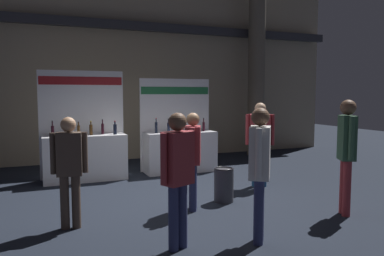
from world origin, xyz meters
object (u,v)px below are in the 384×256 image
(exhibitor_booth_0, at_px, (85,153))
(trash_bin, at_px, (224,185))
(exhibitor_booth_1, at_px, (180,148))
(visitor_5, at_px, (178,169))
(visitor_2, at_px, (260,137))
(visitor_6, at_px, (69,164))
(visitor_1, at_px, (260,163))
(visitor_8, at_px, (193,153))
(visitor_0, at_px, (347,147))

(exhibitor_booth_0, distance_m, trash_bin, 3.41)
(exhibitor_booth_1, xyz_separation_m, visitor_5, (-1.67, -4.38, 0.41))
(visitor_2, height_order, visitor_6, visitor_2)
(exhibitor_booth_0, xyz_separation_m, exhibitor_booth_1, (2.25, 0.05, -0.02))
(visitor_2, bearing_deg, visitor_1, 86.09)
(visitor_5, bearing_deg, visitor_1, -33.70)
(exhibitor_booth_1, bearing_deg, visitor_8, -106.62)
(trash_bin, relative_size, visitor_0, 0.33)
(exhibitor_booth_1, height_order, visitor_2, exhibitor_booth_1)
(visitor_1, bearing_deg, visitor_0, 139.37)
(exhibitor_booth_1, distance_m, visitor_8, 3.13)
(exhibitor_booth_0, xyz_separation_m, visitor_0, (3.47, -4.08, 0.46))
(visitor_2, bearing_deg, exhibitor_booth_1, -35.77)
(visitor_5, bearing_deg, exhibitor_booth_0, 74.90)
(visitor_5, relative_size, visitor_6, 1.06)
(visitor_0, height_order, visitor_8, visitor_0)
(exhibitor_booth_1, height_order, visitor_1, exhibitor_booth_1)
(visitor_0, distance_m, visitor_8, 2.41)
(exhibitor_booth_0, relative_size, visitor_1, 1.40)
(visitor_0, relative_size, visitor_8, 1.13)
(exhibitor_booth_0, distance_m, visitor_6, 3.13)
(trash_bin, relative_size, visitor_2, 0.35)
(exhibitor_booth_0, height_order, visitor_8, exhibitor_booth_0)
(trash_bin, bearing_deg, visitor_1, -103.44)
(exhibitor_booth_1, xyz_separation_m, visitor_1, (-0.64, -4.57, 0.45))
(visitor_1, relative_size, visitor_8, 1.08)
(exhibitor_booth_0, relative_size, visitor_2, 1.40)
(visitor_2, bearing_deg, visitor_0, 125.39)
(exhibitor_booth_0, xyz_separation_m, trash_bin, (2.04, -2.71, -0.31))
(trash_bin, xyz_separation_m, visitor_1, (-0.43, -1.81, 0.73))
(visitor_0, bearing_deg, visitor_1, 130.64)
(visitor_1, distance_m, visitor_2, 3.00)
(exhibitor_booth_1, height_order, visitor_6, exhibitor_booth_1)
(visitor_0, height_order, visitor_1, visitor_0)
(visitor_6, distance_m, visitor_8, 1.94)
(visitor_1, distance_m, visitor_5, 1.05)
(exhibitor_booth_1, bearing_deg, trash_bin, -94.37)
(visitor_0, xyz_separation_m, visitor_5, (-2.89, -0.24, -0.08))
(exhibitor_booth_0, bearing_deg, visitor_0, -49.59)
(visitor_1, bearing_deg, visitor_6, -87.74)
(exhibitor_booth_0, distance_m, visitor_1, 4.82)
(visitor_1, bearing_deg, trash_bin, -157.40)
(visitor_2, height_order, visitor_5, visitor_2)
(exhibitor_booth_0, bearing_deg, visitor_6, -100.49)
(visitor_1, xyz_separation_m, visitor_5, (-1.03, 0.20, -0.04))
(visitor_8, bearing_deg, visitor_5, -3.79)
(visitor_1, bearing_deg, visitor_8, -135.21)
(exhibitor_booth_1, relative_size, visitor_8, 1.42)
(visitor_6, bearing_deg, visitor_2, -156.06)
(trash_bin, distance_m, visitor_1, 2.00)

